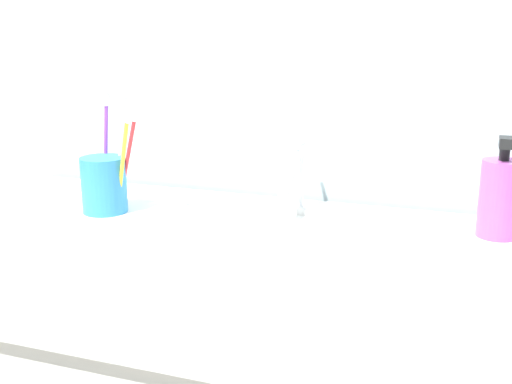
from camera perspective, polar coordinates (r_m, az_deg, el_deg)
The scene contains 9 objects.
tiled_wall_back at distance 1.20m, azimuth 4.51°, elevation 16.33°, with size 2.36×0.04×2.40m, color silver.
sink_basin at distance 0.91m, azimuth -0.62°, elevation -8.30°, with size 0.49×0.49×0.11m.
faucet at distance 1.10m, azimuth 3.61°, elevation 1.38°, with size 0.02×0.14×0.12m.
toothbrush_cup at distance 1.14m, azimuth -13.85°, elevation 0.65°, with size 0.08×0.08×0.10m, color #338CCC.
toothbrush_yellow at distance 1.09m, azimuth -12.13°, elevation 3.42°, with size 0.05×0.03×0.19m.
toothbrush_red at distance 1.12m, azimuth -11.68°, elevation 3.61°, with size 0.05×0.02×0.18m.
toothbrush_purple at distance 1.16m, azimuth -13.69°, elevation 4.49°, with size 0.01×0.04×0.20m.
toothbrush_white at distance 1.14m, azimuth -12.34°, elevation 4.20°, with size 0.03×0.05×0.20m.
soap_dispenser at distance 1.04m, azimuth 21.59°, elevation -0.45°, with size 0.06×0.06×0.16m.
Camera 1 is at (0.31, -0.83, 1.17)m, focal length 43.34 mm.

